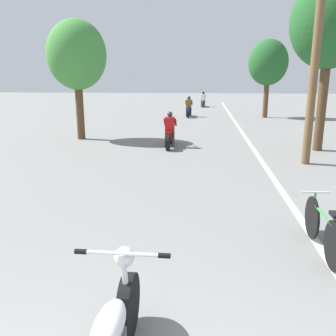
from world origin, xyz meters
The scene contains 9 objects.
lane_stripe_edge centered at (2.43, 13.10, 0.00)m, with size 0.14×48.00×0.01m, color white.
utility_pole centered at (3.69, 9.57, 2.98)m, with size 1.10×0.24×5.78m.
roadside_tree_right_near centered at (4.67, 11.73, 4.25)m, with size 2.61×2.34×5.80m.
roadside_tree_right_far centered at (4.56, 22.64, 3.42)m, with size 2.48×2.23×4.88m.
roadside_tree_left centered at (-4.55, 13.25, 3.38)m, with size 2.40×2.16×4.80m.
motorcycle_rider_lead centered at (-0.65, 11.87, 0.50)m, with size 0.50×1.94×1.32m.
motorcycle_rider_mid centered at (-0.41, 22.51, 0.52)m, with size 0.50×1.95×1.36m.
motorcycle_rider_far centered at (0.49, 31.04, 0.51)m, with size 0.50×1.97×1.34m.
bicycle_parked centered at (2.38, 3.80, 0.37)m, with size 0.44×1.68×0.80m.
Camera 1 is at (0.62, -1.24, 2.52)m, focal length 38.00 mm.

